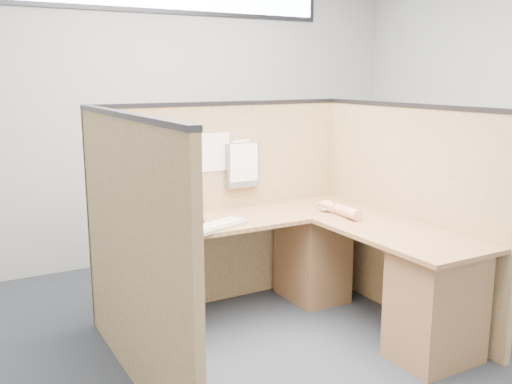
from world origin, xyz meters
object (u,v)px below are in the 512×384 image
mouse (327,208)px  keyboard (215,226)px  l_desk (295,273)px  laptop (169,212)px

mouse → keyboard: bearing=-177.7°
l_desk → mouse: bearing=28.3°
laptop → mouse: laptop is taller
laptop → keyboard: 0.39m
keyboard → mouse: bearing=-17.7°
laptop → keyboard: laptop is taller
l_desk → laptop: laptop is taller
laptop → mouse: 1.16m
laptop → mouse: size_ratio=3.21×
keyboard → mouse: (0.93, 0.04, 0.01)m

